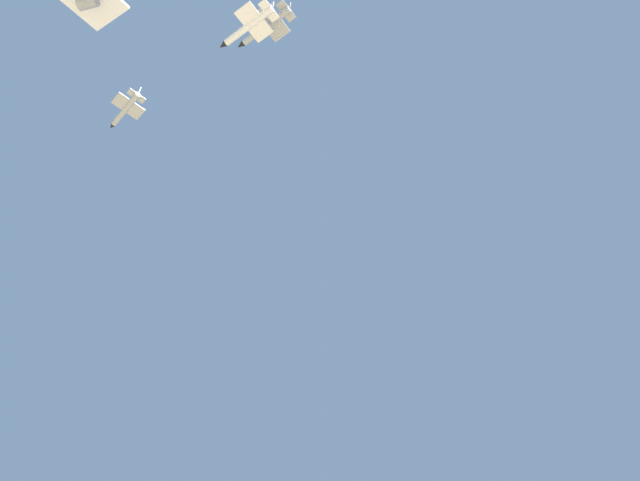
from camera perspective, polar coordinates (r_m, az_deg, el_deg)
The scene contains 3 objects.
chase_jet_lead at distance 125.13m, azimuth -7.59°, elevation 21.62°, with size 15.29×8.89×4.00m.
chase_jet_left_wing at distance 128.24m, azimuth -5.74°, elevation 21.69°, with size 15.30×8.87×4.00m.
chase_jet_right_wing at distance 160.18m, azimuth -19.94°, elevation 12.94°, with size 15.22×8.36×4.00m.
Camera 1 is at (-35.16, 99.91, 4.22)m, focal length 30.16 mm.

